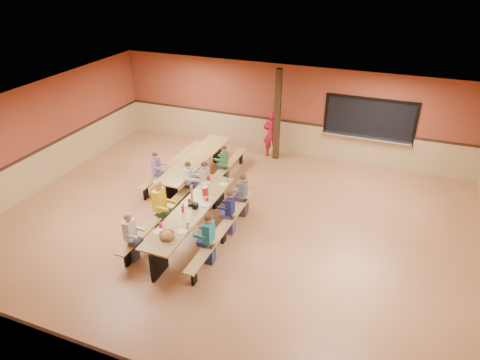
% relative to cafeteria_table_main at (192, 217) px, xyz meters
% --- Properties ---
extents(ground, '(12.00, 12.00, 0.00)m').
position_rel_cafeteria_table_main_xyz_m(ground, '(0.79, 0.56, -0.53)').
color(ground, '#9C613B').
rests_on(ground, ground).
extents(room_envelope, '(12.04, 10.04, 3.02)m').
position_rel_cafeteria_table_main_xyz_m(room_envelope, '(0.79, 0.56, 0.16)').
color(room_envelope, brown).
rests_on(room_envelope, ground).
extents(kitchen_pass_through, '(2.78, 0.28, 1.38)m').
position_rel_cafeteria_table_main_xyz_m(kitchen_pass_through, '(3.39, 5.52, 0.96)').
color(kitchen_pass_through, black).
rests_on(kitchen_pass_through, ground).
extents(structural_post, '(0.18, 0.18, 3.00)m').
position_rel_cafeteria_table_main_xyz_m(structural_post, '(0.59, 4.96, 0.97)').
color(structural_post, black).
rests_on(structural_post, ground).
extents(cafeteria_table_main, '(1.91, 3.70, 0.74)m').
position_rel_cafeteria_table_main_xyz_m(cafeteria_table_main, '(0.00, 0.00, 0.00)').
color(cafeteria_table_main, '#9F783F').
rests_on(cafeteria_table_main, ground).
extents(cafeteria_table_second, '(1.91, 3.70, 0.74)m').
position_rel_cafeteria_table_main_xyz_m(cafeteria_table_second, '(-1.18, 2.61, 0.00)').
color(cafeteria_table_second, '#9F783F').
rests_on(cafeteria_table_second, ground).
extents(seated_child_white_left, '(0.37, 0.30, 1.21)m').
position_rel_cafeteria_table_main_xyz_m(seated_child_white_left, '(-0.83, -1.33, 0.08)').
color(seated_child_white_left, silver).
rests_on(seated_child_white_left, ground).
extents(seated_adult_yellow, '(0.45, 0.36, 1.37)m').
position_rel_cafeteria_table_main_xyz_m(seated_adult_yellow, '(-0.83, -0.08, 0.16)').
color(seated_adult_yellow, yellow).
rests_on(seated_adult_yellow, ground).
extents(seated_child_grey_left, '(0.35, 0.29, 1.17)m').
position_rel_cafeteria_table_main_xyz_m(seated_child_grey_left, '(-0.83, 1.43, 0.06)').
color(seated_child_grey_left, silver).
rests_on(seated_child_grey_left, ground).
extents(seated_child_teal_right, '(0.38, 0.31, 1.23)m').
position_rel_cafeteria_table_main_xyz_m(seated_child_teal_right, '(0.83, -0.79, 0.09)').
color(seated_child_teal_right, teal).
rests_on(seated_child_teal_right, ground).
extents(seated_child_navy_right, '(0.35, 0.28, 1.16)m').
position_rel_cafeteria_table_main_xyz_m(seated_child_navy_right, '(0.83, 0.42, 0.05)').
color(seated_child_navy_right, '#16194D').
rests_on(seated_child_navy_right, ground).
extents(seated_child_char_right, '(0.35, 0.28, 1.16)m').
position_rel_cafeteria_table_main_xyz_m(seated_child_char_right, '(0.83, 1.29, 0.06)').
color(seated_child_char_right, '#4A5054').
rests_on(seated_child_char_right, ground).
extents(seated_child_purple_sec, '(0.34, 0.28, 1.15)m').
position_rel_cafeteria_table_main_xyz_m(seated_child_purple_sec, '(-2.01, 1.69, 0.05)').
color(seated_child_purple_sec, '#8B5E95').
rests_on(seated_child_purple_sec, ground).
extents(seated_child_green_sec, '(0.34, 0.28, 1.15)m').
position_rel_cafeteria_table_main_xyz_m(seated_child_green_sec, '(-0.36, 2.81, 0.05)').
color(seated_child_green_sec, '#317942').
rests_on(seated_child_green_sec, ground).
extents(seated_child_tan_sec, '(0.38, 0.31, 1.24)m').
position_rel_cafeteria_table_main_xyz_m(seated_child_tan_sec, '(-0.36, 1.48, 0.09)').
color(seated_child_tan_sec, tan).
rests_on(seated_child_tan_sec, ground).
extents(standing_woman, '(0.67, 0.57, 1.57)m').
position_rel_cafeteria_table_main_xyz_m(standing_woman, '(0.37, 5.11, 0.26)').
color(standing_woman, red).
rests_on(standing_woman, ground).
extents(punch_pitcher, '(0.16, 0.16, 0.22)m').
position_rel_cafeteria_table_main_xyz_m(punch_pitcher, '(0.01, 0.74, 0.32)').
color(punch_pitcher, red).
rests_on(punch_pitcher, cafeteria_table_main).
extents(chip_bowl, '(0.32, 0.32, 0.15)m').
position_rel_cafeteria_table_main_xyz_m(chip_bowl, '(0.04, -1.22, 0.29)').
color(chip_bowl, orange).
rests_on(chip_bowl, cafeteria_table_main).
extents(napkin_dispenser, '(0.10, 0.14, 0.13)m').
position_rel_cafeteria_table_main_xyz_m(napkin_dispenser, '(0.07, 0.07, 0.28)').
color(napkin_dispenser, black).
rests_on(napkin_dispenser, cafeteria_table_main).
extents(condiment_mustard, '(0.06, 0.06, 0.17)m').
position_rel_cafeteria_table_main_xyz_m(condiment_mustard, '(-0.19, -0.07, 0.30)').
color(condiment_mustard, yellow).
rests_on(condiment_mustard, cafeteria_table_main).
extents(condiment_ketchup, '(0.06, 0.06, 0.17)m').
position_rel_cafeteria_table_main_xyz_m(condiment_ketchup, '(-0.13, -0.18, 0.30)').
color(condiment_ketchup, '#B2140F').
rests_on(condiment_ketchup, cafeteria_table_main).
extents(table_paddle, '(0.16, 0.16, 0.56)m').
position_rel_cafeteria_table_main_xyz_m(table_paddle, '(-0.05, 0.16, 0.35)').
color(table_paddle, black).
rests_on(table_paddle, cafeteria_table_main).
extents(place_settings, '(0.65, 3.30, 0.11)m').
position_rel_cafeteria_table_main_xyz_m(place_settings, '(0.00, 0.00, 0.27)').
color(place_settings, beige).
rests_on(place_settings, cafeteria_table_main).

